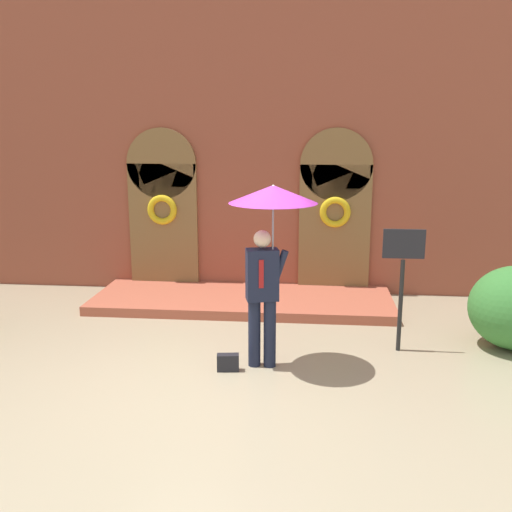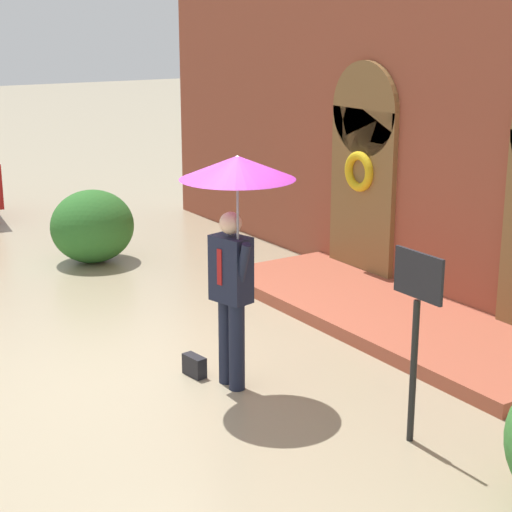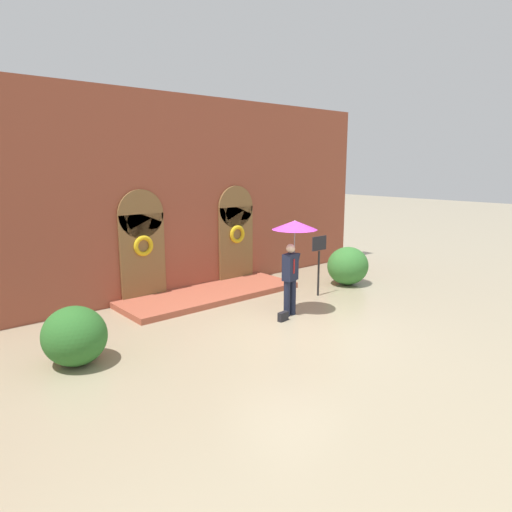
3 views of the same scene
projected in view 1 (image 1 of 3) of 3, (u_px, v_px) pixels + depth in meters
ground_plane at (213, 379)px, 7.07m from camera, size 80.00×80.00×0.00m
building_facade at (249, 148)px, 10.52m from camera, size 14.00×2.30×5.60m
person_with_umbrella at (270, 221)px, 7.03m from camera, size 1.10×1.10×2.36m
handbag at (228, 362)px, 7.29m from camera, size 0.29×0.16×0.22m
sign_post at (402, 270)px, 7.72m from camera, size 0.56×0.06×1.72m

